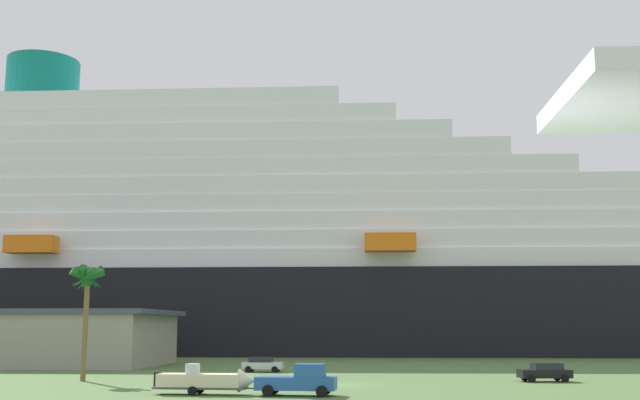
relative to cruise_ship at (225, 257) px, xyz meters
name	(u,v)px	position (x,y,z in m)	size (l,w,h in m)	color
ground_plane	(355,366)	(25.23, -44.61, -17.42)	(600.00, 600.00, 0.00)	#4C6B38
cruise_ship	(225,257)	(0.00, 0.00, 0.00)	(293.35, 46.41, 66.13)	black
pickup_truck	(300,381)	(22.73, -85.19, -16.38)	(5.72, 2.57, 2.20)	#2659A5
small_boat_on_trailer	(209,381)	(16.21, -84.76, -16.46)	(8.42, 2.21, 2.15)	#595960
palm_tree	(87,285)	(2.06, -72.12, -8.93)	(3.41, 3.19, 10.29)	brown
parked_car_silver_sedan	(262,364)	(15.82, -57.16, -16.59)	(4.34, 2.13, 1.58)	silver
parked_car_black_coupe	(545,372)	(42.78, -69.54, -16.59)	(4.69, 2.61, 1.58)	black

